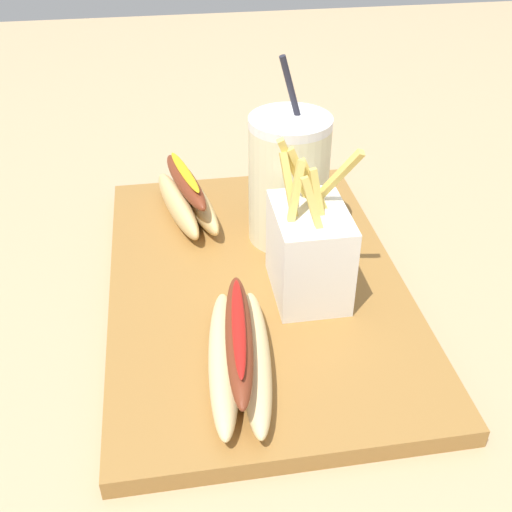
# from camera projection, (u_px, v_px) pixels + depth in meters

# --- Properties ---
(ground_plane) EXTENTS (2.40, 2.40, 0.02)m
(ground_plane) POSITION_uv_depth(u_px,v_px,m) (256.00, 299.00, 0.70)
(ground_plane) COLOR tan
(food_tray) EXTENTS (0.47, 0.32, 0.02)m
(food_tray) POSITION_uv_depth(u_px,v_px,m) (256.00, 285.00, 0.68)
(food_tray) COLOR olive
(food_tray) RESTS_ON ground_plane
(soda_cup) EXTENTS (0.09, 0.09, 0.22)m
(soda_cup) POSITION_uv_depth(u_px,v_px,m) (289.00, 180.00, 0.70)
(soda_cup) COLOR beige
(soda_cup) RESTS_ON food_tray
(fries_basket) EXTENTS (0.10, 0.08, 0.17)m
(fries_basket) POSITION_uv_depth(u_px,v_px,m) (309.00, 250.00, 0.63)
(fries_basket) COLOR white
(fries_basket) RESTS_ON food_tray
(hot_dog_1) EXTENTS (0.17, 0.08, 0.07)m
(hot_dog_1) POSITION_uv_depth(u_px,v_px,m) (187.00, 198.00, 0.77)
(hot_dog_1) COLOR #DBB775
(hot_dog_1) RESTS_ON food_tray
(hot_dog_2) EXTENTS (0.19, 0.07, 0.06)m
(hot_dog_2) POSITION_uv_depth(u_px,v_px,m) (239.00, 352.00, 0.55)
(hot_dog_2) COLOR #E5C689
(hot_dog_2) RESTS_ON food_tray
(ketchup_cup_1) EXTENTS (0.04, 0.04, 0.02)m
(ketchup_cup_1) POSITION_uv_depth(u_px,v_px,m) (310.00, 199.00, 0.79)
(ketchup_cup_1) COLOR white
(ketchup_cup_1) RESTS_ON food_tray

